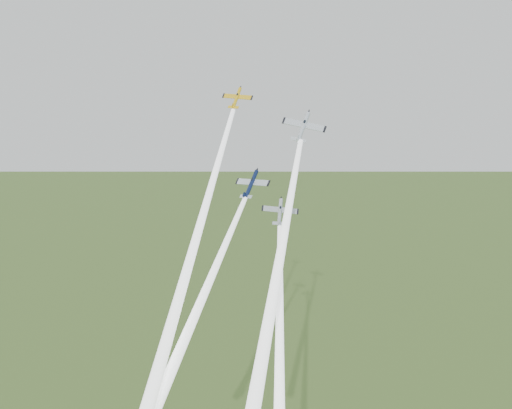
# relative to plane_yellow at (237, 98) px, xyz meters

# --- Properties ---
(plane_yellow) EXTENTS (7.11, 5.60, 6.56)m
(plane_yellow) POSITION_rel_plane_yellow_xyz_m (0.00, 0.00, 0.00)
(plane_yellow) COLOR yellow
(smoke_trail_yellow) EXTENTS (6.05, 48.10, 59.82)m
(smoke_trail_yellow) POSITION_rel_plane_yellow_xyz_m (1.70, -24.85, -31.57)
(smoke_trail_yellow) COLOR white
(plane_navy) EXTENTS (9.09, 7.53, 7.33)m
(plane_navy) POSITION_rel_plane_yellow_xyz_m (7.96, -9.82, -17.16)
(plane_navy) COLOR #0E193D
(smoke_trail_navy) EXTENTS (9.75, 36.07, 44.88)m
(smoke_trail_navy) POSITION_rel_plane_yellow_xyz_m (4.27, -28.47, -41.25)
(smoke_trail_navy) COLOR white
(plane_silver_right) EXTENTS (9.37, 7.65, 9.17)m
(plane_silver_right) POSITION_rel_plane_yellow_xyz_m (18.55, -8.73, -5.50)
(plane_silver_right) COLOR silver
(smoke_trail_silver_right) EXTENTS (8.17, 40.94, 50.85)m
(smoke_trail_silver_right) POSITION_rel_plane_yellow_xyz_m (21.38, -29.91, -32.58)
(smoke_trail_silver_right) COLOR white
(plane_silver_low) EXTENTS (8.30, 7.89, 7.01)m
(plane_silver_low) POSITION_rel_plane_yellow_xyz_m (15.18, -12.06, -21.93)
(plane_silver_low) COLOR #A5ADB3
(smoke_trail_silver_low) EXTENTS (18.65, 40.03, 52.40)m
(smoke_trail_silver_low) POSITION_rel_plane_yellow_xyz_m (23.57, -32.37, -49.79)
(smoke_trail_silver_low) COLOR white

